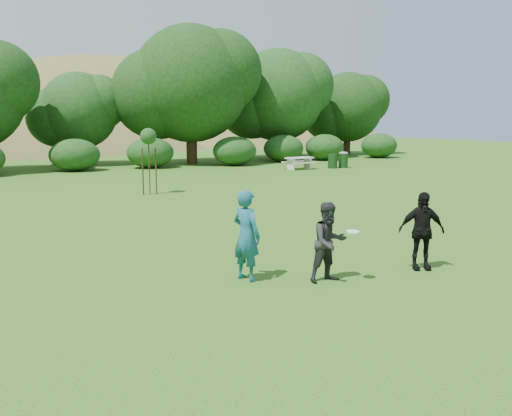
# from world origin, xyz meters

# --- Properties ---
(ground) EXTENTS (120.00, 120.00, 0.00)m
(ground) POSITION_xyz_m (0.00, 0.00, 0.00)
(ground) COLOR #19470C
(ground) RESTS_ON ground
(player_teal) EXTENTS (0.62, 0.78, 1.88)m
(player_teal) POSITION_xyz_m (-1.48, 0.96, 0.94)
(player_teal) COLOR #165166
(player_teal) RESTS_ON ground
(player_grey) EXTENTS (0.85, 0.69, 1.64)m
(player_grey) POSITION_xyz_m (-0.11, -0.02, 0.82)
(player_grey) COLOR #232325
(player_grey) RESTS_ON ground
(player_black) EXTENTS (1.09, 0.87, 1.73)m
(player_black) POSITION_xyz_m (2.22, -0.34, 0.87)
(player_black) COLOR black
(player_black) RESTS_ON ground
(trash_can_near) EXTENTS (0.60, 0.60, 0.90)m
(trash_can_near) POSITION_xyz_m (16.24, 19.97, 0.45)
(trash_can_near) COLOR #153714
(trash_can_near) RESTS_ON ground
(frisbee) EXTENTS (0.27, 0.27, 0.04)m
(frisbee) POSITION_xyz_m (0.25, -0.32, 1.05)
(frisbee) COLOR white
(frisbee) RESTS_ON ground
(sapling) EXTENTS (0.70, 0.70, 2.85)m
(sapling) POSITION_xyz_m (1.59, 14.37, 2.42)
(sapling) COLOR #382416
(sapling) RESTS_ON ground
(picnic_table) EXTENTS (1.80, 1.48, 0.76)m
(picnic_table) POSITION_xyz_m (13.99, 20.52, 0.52)
(picnic_table) COLOR beige
(picnic_table) RESTS_ON ground
(trash_can_lidded) EXTENTS (0.60, 0.60, 1.05)m
(trash_can_lidded) POSITION_xyz_m (17.07, 19.88, 0.54)
(trash_can_lidded) COLOR #143715
(trash_can_lidded) RESTS_ON ground
(tree_row) EXTENTS (53.92, 10.38, 9.62)m
(tree_row) POSITION_xyz_m (3.23, 28.68, 4.87)
(tree_row) COLOR #3A2616
(tree_row) RESTS_ON ground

